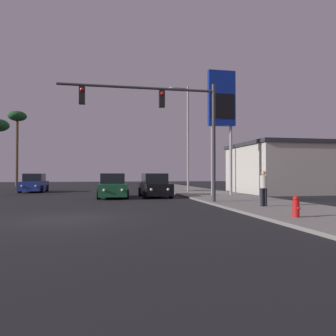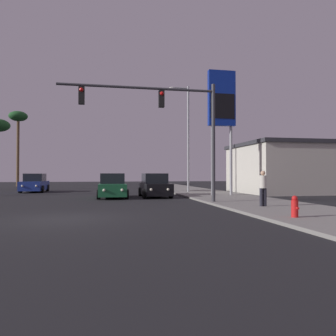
{
  "view_description": "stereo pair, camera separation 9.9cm",
  "coord_description": "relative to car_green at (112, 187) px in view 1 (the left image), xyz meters",
  "views": [
    {
      "loc": [
        1.43,
        -12.39,
        1.63
      ],
      "look_at": [
        5.81,
        10.0,
        2.06
      ],
      "focal_mm": 35.0,
      "sensor_mm": 36.0,
      "label": 1
    },
    {
      "loc": [
        1.53,
        -12.4,
        1.63
      ],
      "look_at": [
        5.81,
        10.0,
        2.06
      ],
      "focal_mm": 35.0,
      "sensor_mm": 36.0,
      "label": 2
    }
  ],
  "objects": [
    {
      "name": "car_black",
      "position": [
        2.99,
        0.25,
        0.0
      ],
      "size": [
        2.04,
        4.34,
        1.68
      ],
      "rotation": [
        0.0,
        0.0,
        3.17
      ],
      "color": "black",
      "rests_on": "ground"
    },
    {
      "name": "building_gas_station",
      "position": [
        16.01,
        3.16,
        1.4
      ],
      "size": [
        10.3,
        8.3,
        4.3
      ],
      "color": "beige",
      "rests_on": "ground"
    },
    {
      "name": "ground_plane",
      "position": [
        -1.99,
        -10.45,
        -0.76
      ],
      "size": [
        120.0,
        120.0,
        0.0
      ],
      "primitive_type": "plane",
      "color": "black"
    },
    {
      "name": "car_green",
      "position": [
        0.0,
        0.0,
        0.0
      ],
      "size": [
        2.04,
        4.32,
        1.68
      ],
      "rotation": [
        0.0,
        0.0,
        3.13
      ],
      "color": "#195933",
      "rests_on": "ground"
    },
    {
      "name": "palm_tree_far",
      "position": [
        -11.94,
        23.55,
        7.95
      ],
      "size": [
        2.4,
        2.4,
        10.02
      ],
      "color": "brown",
      "rests_on": "ground"
    },
    {
      "name": "car_blue",
      "position": [
        -6.79,
        8.59,
        0.0
      ],
      "size": [
        2.04,
        4.33,
        1.68
      ],
      "rotation": [
        0.0,
        0.0,
        3.12
      ],
      "color": "navy",
      "rests_on": "ground"
    },
    {
      "name": "gas_station_sign",
      "position": [
        7.77,
        -0.45,
        5.86
      ],
      "size": [
        2.0,
        0.42,
        9.0
      ],
      "color": "#99999E",
      "rests_on": "sidewalk_right"
    },
    {
      "name": "fire_hydrant",
      "position": [
        6.05,
        -12.42,
        -0.27
      ],
      "size": [
        0.24,
        0.34,
        0.76
      ],
      "color": "red",
      "rests_on": "sidewalk_right"
    },
    {
      "name": "street_lamp",
      "position": [
        6.31,
        4.12,
        4.36
      ],
      "size": [
        1.74,
        0.24,
        9.0
      ],
      "color": "#99999E",
      "rests_on": "sidewalk_right"
    },
    {
      "name": "pedestrian_on_sidewalk",
      "position": [
        6.83,
        -8.56,
        0.27
      ],
      "size": [
        0.34,
        0.32,
        1.67
      ],
      "color": "#23232D",
      "rests_on": "sidewalk_right"
    },
    {
      "name": "traffic_light_mast",
      "position": [
        2.91,
        -5.6,
        4.02
      ],
      "size": [
        8.43,
        0.36,
        6.5
      ],
      "color": "#38383D",
      "rests_on": "sidewalk_right"
    },
    {
      "name": "sidewalk_right",
      "position": [
        7.51,
        -0.45,
        -0.7
      ],
      "size": [
        5.0,
        60.0,
        0.12
      ],
      "color": "gray",
      "rests_on": "ground"
    }
  ]
}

